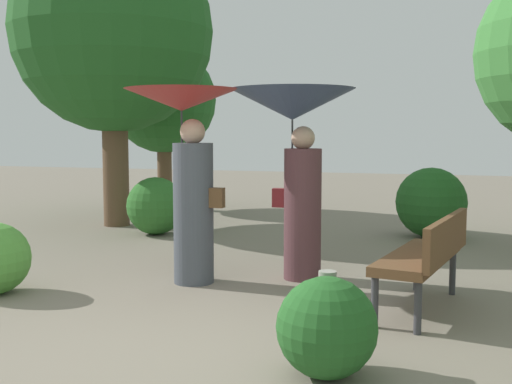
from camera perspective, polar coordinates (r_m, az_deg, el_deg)
ground_plane at (r=4.57m, az=-10.17°, el=-14.34°), size 40.00×40.00×0.00m
person_left at (r=6.39m, az=-6.30°, el=3.76°), size 1.15×1.15×1.98m
person_right at (r=6.54m, az=3.61°, el=5.19°), size 1.31×1.31×1.99m
park_bench at (r=5.58m, az=15.42°, el=-5.37°), size 0.75×1.56×0.83m
tree_near_left at (r=12.71m, az=-8.45°, el=9.10°), size 2.10×2.10×3.60m
tree_mid_left at (r=10.72m, az=-12.97°, el=15.48°), size 3.26×3.26×5.31m
bush_path_left at (r=9.55m, az=-9.16°, el=-1.26°), size 0.87×0.87×0.87m
bush_path_right at (r=4.03m, az=6.48°, el=-12.19°), size 0.64×0.64×0.64m
bush_behind_bench at (r=9.52m, az=15.70°, el=-0.93°), size 1.03×1.03×1.03m
path_marker_post at (r=4.26m, az=6.51°, el=-11.33°), size 0.12×0.12×0.63m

